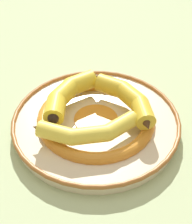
{
  "coord_description": "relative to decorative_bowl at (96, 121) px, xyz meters",
  "views": [
    {
      "loc": [
        -0.39,
        0.19,
        0.45
      ],
      "look_at": [
        0.02,
        -0.02,
        0.04
      ],
      "focal_mm": 50.0,
      "sensor_mm": 36.0,
      "label": 1
    }
  ],
  "objects": [
    {
      "name": "ground_plane",
      "position": [
        -0.02,
        0.02,
        -0.02
      ],
      "size": [
        2.8,
        2.8,
        0.0
      ],
      "primitive_type": "plane",
      "color": "#B2C693"
    },
    {
      "name": "banana_b",
      "position": [
        -0.05,
        0.04,
        0.04
      ],
      "size": [
        0.1,
        0.19,
        0.03
      ],
      "rotation": [
        0.0,
        0.0,
        4.41
      ],
      "color": "yellow",
      "rests_on": "decorative_bowl"
    },
    {
      "name": "banana_c",
      "position": [
        -0.01,
        -0.07,
        0.04
      ],
      "size": [
        0.18,
        0.07,
        0.04
      ],
      "rotation": [
        0.0,
        0.0,
        6.41
      ],
      "color": "gold",
      "rests_on": "decorative_bowl"
    },
    {
      "name": "decorative_bowl",
      "position": [
        0.0,
        0.0,
        0.0
      ],
      "size": [
        0.34,
        0.34,
        0.04
      ],
      "color": "beige",
      "rests_on": "ground_plane"
    },
    {
      "name": "banana_a",
      "position": [
        0.06,
        0.03,
        0.04
      ],
      "size": [
        0.11,
        0.16,
        0.04
      ],
      "rotation": [
        0.0,
        0.0,
        2.16
      ],
      "color": "yellow",
      "rests_on": "decorative_bowl"
    }
  ]
}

